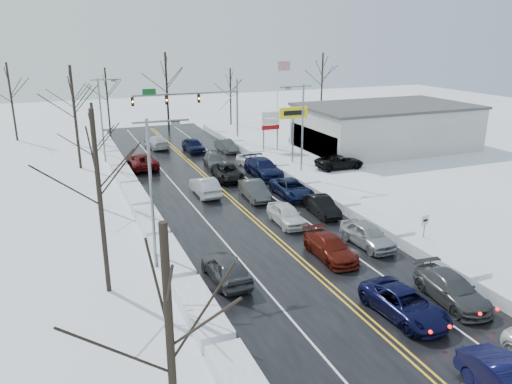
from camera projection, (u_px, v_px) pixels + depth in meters
name	position (u px, v px, depth m)	size (l,w,h in m)	color
ground	(260.00, 225.00, 36.84)	(160.00, 160.00, 0.00)	white
road_surface	(250.00, 216.00, 38.60)	(14.00, 84.00, 0.01)	black
snow_bank_left	(152.00, 230.00, 35.87)	(1.63, 72.00, 0.80)	white
snow_bank_right	(335.00, 204.00, 41.33)	(1.63, 72.00, 0.80)	white
traffic_signal_mast	(198.00, 102.00, 61.10)	(13.28, 0.39, 8.00)	slate
tires_plus_sign	(293.00, 117.00, 53.20)	(3.20, 0.34, 6.00)	slate
used_vehicles_sign	(271.00, 123.00, 59.01)	(2.20, 0.22, 4.65)	slate
speed_limit_sign	(425.00, 226.00, 32.23)	(0.55, 0.09, 2.35)	slate
flagpole	(279.00, 92.00, 66.94)	(1.87, 1.20, 10.00)	silver
dealership_building	(385.00, 127.00, 60.52)	(20.40, 12.40, 5.30)	beige
streetlight_ne	(301.00, 124.00, 47.02)	(3.20, 0.25, 9.00)	slate
streetlight_sw	(154.00, 182.00, 28.71)	(3.20, 0.25, 9.00)	slate
streetlight_nw	(103.00, 113.00, 53.41)	(3.20, 0.25, 9.00)	slate
tree_left_a	(169.00, 317.00, 13.33)	(3.60, 3.60, 9.00)	#2D231C
tree_left_b	(97.00, 168.00, 25.29)	(4.00, 4.00, 10.00)	#2D231C
tree_left_c	(94.00, 136.00, 38.31)	(3.40, 3.40, 8.50)	#2D231C
tree_left_d	(73.00, 97.00, 49.99)	(4.20, 4.20, 10.50)	#2D231C
tree_left_e	(72.00, 92.00, 60.93)	(3.80, 3.80, 9.50)	#2D231C
tree_far_a	(10.00, 86.00, 63.53)	(4.00, 4.00, 10.00)	#2D231C
tree_far_b	(106.00, 88.00, 68.93)	(3.60, 3.60, 9.00)	#2D231C
tree_far_c	(166.00, 77.00, 69.62)	(4.40, 4.40, 11.00)	#2D231C
tree_far_d	(230.00, 85.00, 75.06)	(3.40, 3.40, 8.50)	#2D231C
tree_far_e	(322.00, 73.00, 80.83)	(4.20, 4.20, 10.50)	#2D231C
queued_car_2	(403.00, 316.00, 24.95)	(2.32, 5.02, 1.40)	black
queued_car_3	(330.00, 257.00, 31.45)	(1.95, 4.78, 1.39)	#51120A
queued_car_4	(286.00, 224.00, 36.99)	(1.75, 4.36, 1.48)	silver
queued_car_5	(255.00, 199.00, 42.60)	(1.61, 4.62, 1.52)	#383B3D
queued_car_6	(228.00, 179.00, 48.16)	(2.42, 5.24, 1.46)	black
queued_car_7	(214.00, 167.00, 52.74)	(1.87, 4.59, 1.33)	#424548
queued_car_8	(194.00, 152.00, 59.34)	(1.89, 4.69, 1.60)	black
queued_car_11	(450.00, 301.00, 26.34)	(2.00, 4.93, 1.43)	#3D3F42
queued_car_12	(367.00, 246.00, 33.21)	(1.82, 4.53, 1.54)	#929599
queued_car_13	(321.00, 214.00, 38.93)	(1.49, 4.28, 1.41)	black
queued_car_14	(292.00, 197.00, 43.13)	(2.43, 5.27, 1.47)	black
queued_car_15	(263.00, 176.00, 49.29)	(2.39, 5.87, 1.70)	black
queued_car_16	(250.00, 167.00, 52.82)	(1.59, 3.96, 1.35)	white
queued_car_17	(226.00, 152.00, 59.41)	(1.50, 4.30, 1.42)	#404345
oncoming_car_0	(205.00, 195.00, 43.56)	(1.67, 4.78, 1.57)	#BAB9BC
oncoming_car_1	(142.00, 168.00, 52.09)	(2.64, 5.72, 1.59)	#520B0D
oncoming_car_2	(157.00, 148.00, 61.36)	(2.11, 5.19, 1.51)	silver
oncoming_car_3	(226.00, 280.00, 28.55)	(1.86, 4.63, 1.58)	#3E4043
parked_car_0	(339.00, 168.00, 52.13)	(2.37, 5.13, 1.43)	black
parked_car_1	(340.00, 156.00, 57.48)	(2.09, 5.15, 1.49)	silver
parked_car_2	(300.00, 145.00, 62.71)	(1.77, 4.39, 1.50)	black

